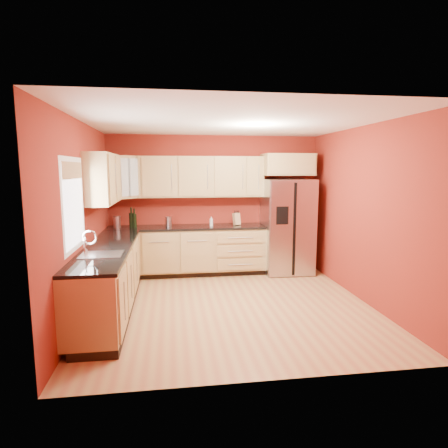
{
  "coord_description": "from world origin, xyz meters",
  "views": [
    {
      "loc": [
        -0.83,
        -5.16,
        1.96
      ],
      "look_at": [
        0.03,
        0.9,
        1.07
      ],
      "focal_mm": 30.0,
      "sensor_mm": 36.0,
      "label": 1
    }
  ],
  "objects_px": {
    "refrigerator": "(287,226)",
    "canister_left": "(117,222)",
    "knife_block": "(237,219)",
    "soap_dispenser": "(211,221)",
    "wine_bottle_a": "(131,218)"
  },
  "relations": [
    {
      "from": "refrigerator",
      "to": "canister_left",
      "type": "relative_size",
      "value": 8.43
    },
    {
      "from": "canister_left",
      "to": "knife_block",
      "type": "height_order",
      "value": "knife_block"
    },
    {
      "from": "knife_block",
      "to": "soap_dispenser",
      "type": "height_order",
      "value": "knife_block"
    },
    {
      "from": "canister_left",
      "to": "soap_dispenser",
      "type": "bearing_deg",
      "value": -1.5
    },
    {
      "from": "wine_bottle_a",
      "to": "soap_dispenser",
      "type": "height_order",
      "value": "wine_bottle_a"
    },
    {
      "from": "canister_left",
      "to": "wine_bottle_a",
      "type": "bearing_deg",
      "value": -1.22
    },
    {
      "from": "canister_left",
      "to": "wine_bottle_a",
      "type": "xyz_separation_m",
      "value": [
        0.26,
        -0.01,
        0.08
      ]
    },
    {
      "from": "knife_block",
      "to": "wine_bottle_a",
      "type": "bearing_deg",
      "value": 163.12
    },
    {
      "from": "refrigerator",
      "to": "knife_block",
      "type": "bearing_deg",
      "value": 173.58
    },
    {
      "from": "knife_block",
      "to": "canister_left",
      "type": "bearing_deg",
      "value": 162.79
    },
    {
      "from": "canister_left",
      "to": "knife_block",
      "type": "distance_m",
      "value": 2.19
    },
    {
      "from": "refrigerator",
      "to": "wine_bottle_a",
      "type": "xyz_separation_m",
      "value": [
        -2.89,
        0.05,
        0.21
      ]
    },
    {
      "from": "soap_dispenser",
      "to": "canister_left",
      "type": "bearing_deg",
      "value": 178.5
    },
    {
      "from": "wine_bottle_a",
      "to": "knife_block",
      "type": "xyz_separation_m",
      "value": [
        1.93,
        0.05,
        -0.07
      ]
    },
    {
      "from": "canister_left",
      "to": "soap_dispenser",
      "type": "distance_m",
      "value": 1.7
    }
  ]
}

